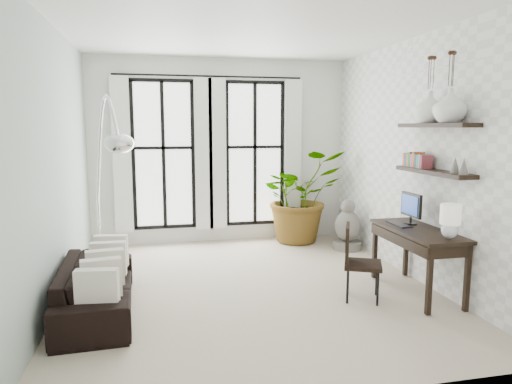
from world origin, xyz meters
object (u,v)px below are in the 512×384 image
object	(u,v)px
buddha	(347,229)
desk_chair	(356,257)
arc_lamp	(106,142)
sofa	(97,288)
plant	(299,196)
desk	(420,235)

from	to	relation	value
buddha	desk_chair	bearing A→B (deg)	-110.97
desk_chair	arc_lamp	bearing A→B (deg)	-172.58
sofa	plant	xyz separation A→B (m)	(3.14, 2.57, 0.54)
desk	buddha	xyz separation A→B (m)	(0.01, 2.13, -0.39)
plant	desk_chair	xyz separation A→B (m)	(-0.19, -2.81, -0.31)
buddha	plant	bearing A→B (deg)	130.59
desk	plant	bearing A→B (deg)	101.98
arc_lamp	plant	bearing A→B (deg)	32.39
sofa	buddha	bearing A→B (deg)	-66.34
sofa	desk	world-z (taller)	desk
plant	desk	xyz separation A→B (m)	(0.60, -2.85, -0.07)
sofa	desk_chair	bearing A→B (deg)	-97.22
sofa	desk	size ratio (longest dim) A/B	1.39
plant	arc_lamp	world-z (taller)	arc_lamp
plant	arc_lamp	size ratio (longest dim) A/B	0.68
desk	buddha	size ratio (longest dim) A/B	1.63
sofa	buddha	size ratio (longest dim) A/B	2.26
arc_lamp	buddha	distance (m)	4.13
sofa	arc_lamp	xyz separation A→B (m)	(0.10, 0.64, 1.58)
plant	desk	bearing A→B (deg)	-78.02
plant	desk_chair	bearing A→B (deg)	-93.80
plant	arc_lamp	bearing A→B (deg)	-147.61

